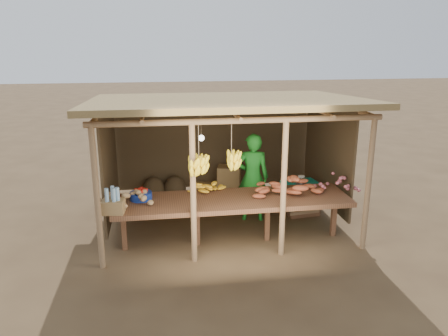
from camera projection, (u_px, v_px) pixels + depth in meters
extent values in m
plane|color=brown|center=(224.00, 220.00, 8.38)|extent=(60.00, 60.00, 0.00)
cylinder|color=#916D4A|center=(97.00, 199.00, 6.34)|extent=(0.09, 0.09, 2.20)
cylinder|color=#916D4A|center=(368.00, 185.00, 6.95)|extent=(0.09, 0.09, 2.20)
cylinder|color=#916D4A|center=(115.00, 150.00, 9.18)|extent=(0.09, 0.09, 2.20)
cylinder|color=#916D4A|center=(306.00, 143.00, 9.80)|extent=(0.09, 0.09, 2.20)
cylinder|color=#916D4A|center=(193.00, 194.00, 6.54)|extent=(0.09, 0.09, 2.20)
cylinder|color=#916D4A|center=(283.00, 190.00, 6.75)|extent=(0.09, 0.09, 2.20)
cylinder|color=#916D4A|center=(240.00, 121.00, 6.34)|extent=(4.40, 0.09, 0.09)
cylinder|color=#916D4A|center=(213.00, 96.00, 9.18)|extent=(4.40, 0.09, 0.09)
cube|color=olive|center=(224.00, 101.00, 7.73)|extent=(4.70, 3.50, 0.28)
cube|color=#463520|center=(214.00, 142.00, 9.44)|extent=(4.20, 0.04, 1.98)
cube|color=#463520|center=(109.00, 161.00, 7.92)|extent=(0.04, 2.40, 1.98)
cube|color=#463520|center=(327.00, 153.00, 8.53)|extent=(0.04, 2.40, 1.98)
cube|color=brown|center=(233.00, 200.00, 7.26)|extent=(3.90, 1.05, 0.08)
cube|color=brown|center=(124.00, 229.00, 7.11)|extent=(0.08, 0.08, 0.72)
cube|color=brown|center=(197.00, 225.00, 7.29)|extent=(0.08, 0.08, 0.72)
cube|color=brown|center=(267.00, 221.00, 7.46)|extent=(0.08, 0.08, 0.72)
cube|color=brown|center=(334.00, 216.00, 7.64)|extent=(0.08, 0.08, 0.72)
cylinder|color=navy|center=(141.00, 196.00, 7.18)|extent=(0.36, 0.36, 0.13)
cube|color=olive|center=(113.00, 206.00, 6.61)|extent=(0.36, 0.30, 0.21)
imported|color=#1B7A1F|center=(252.00, 177.00, 8.21)|extent=(0.68, 0.51, 1.69)
cube|color=brown|center=(301.00, 199.00, 8.67)|extent=(0.67, 0.59, 0.57)
cube|color=#0C8876|center=(302.00, 184.00, 8.59)|extent=(0.75, 0.67, 0.06)
cube|color=olive|center=(229.00, 192.00, 9.35)|extent=(0.57, 0.51, 0.38)
cube|color=olive|center=(229.00, 175.00, 9.25)|extent=(0.57, 0.51, 0.38)
cube|color=olive|center=(205.00, 193.00, 9.28)|extent=(0.57, 0.51, 0.38)
ellipsoid|color=#463520|center=(154.00, 190.00, 9.24)|extent=(0.49, 0.49, 0.66)
ellipsoid|color=#463520|center=(175.00, 189.00, 9.31)|extent=(0.49, 0.49, 0.66)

